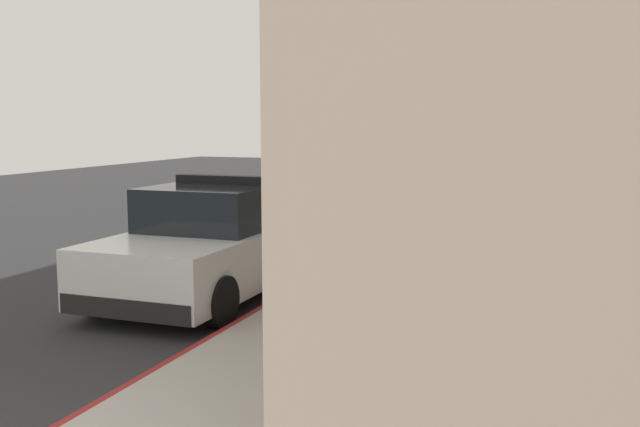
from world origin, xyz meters
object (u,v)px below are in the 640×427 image
(police_cruiser, at_px, (223,240))
(street_tree, at_px, (447,59))
(parked_car_silver_ahead, at_px, (386,188))
(fire_hydrant, at_px, (358,261))

(police_cruiser, xyz_separation_m, street_tree, (2.38, 4.47, 2.86))
(police_cruiser, relative_size, street_tree, 1.01)
(parked_car_silver_ahead, distance_m, street_tree, 5.66)
(parked_car_silver_ahead, relative_size, fire_hydrant, 6.37)
(street_tree, bearing_deg, fire_hydrant, -96.27)
(police_cruiser, xyz_separation_m, fire_hydrant, (1.94, 0.39, -0.26))
(police_cruiser, distance_m, fire_hydrant, 1.99)
(street_tree, bearing_deg, police_cruiser, -118.08)
(police_cruiser, bearing_deg, street_tree, 61.92)
(street_tree, bearing_deg, parked_car_silver_ahead, 118.05)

